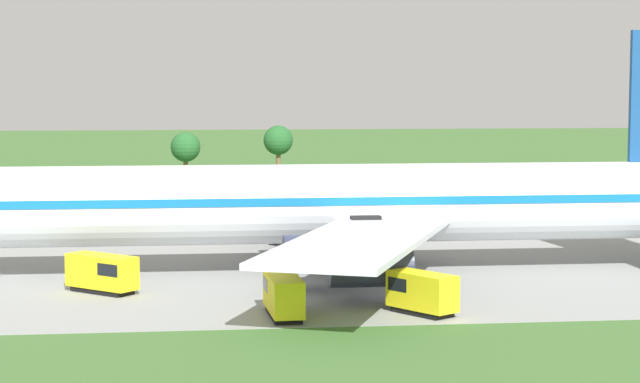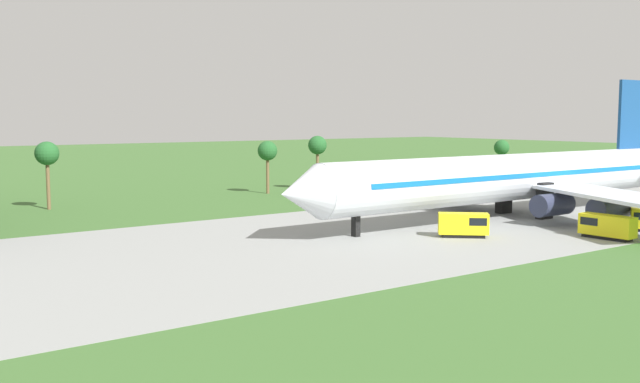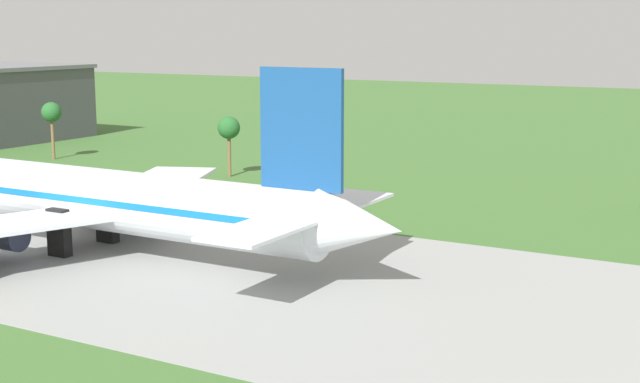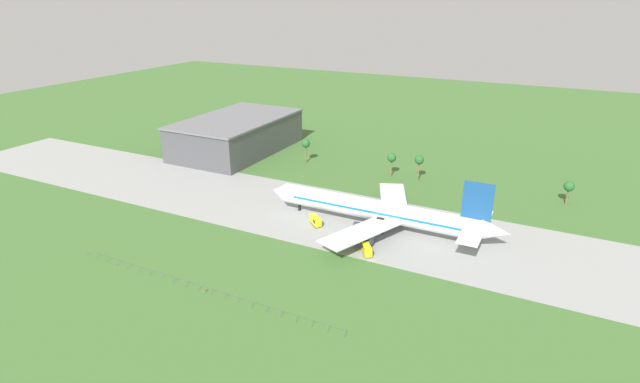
# 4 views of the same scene
# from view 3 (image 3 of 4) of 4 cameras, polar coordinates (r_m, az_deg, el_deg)

# --- Properties ---
(jet_airliner) EXTENTS (78.06, 56.71, 19.94)m
(jet_airliner) POSITION_cam_3_polar(r_m,az_deg,el_deg) (99.13, -15.56, -0.30)
(jet_airliner) COLOR silver
(jet_airliner) RESTS_ON ground_plane
(palm_tree_row) EXTENTS (107.03, 3.60, 10.44)m
(palm_tree_row) POSITION_cam_3_polar(r_m,az_deg,el_deg) (137.25, -2.78, 3.86)
(palm_tree_row) COLOR brown
(palm_tree_row) RESTS_ON ground_plane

